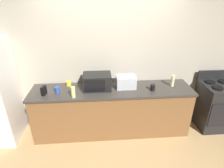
{
  "coord_description": "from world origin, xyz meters",
  "views": [
    {
      "loc": [
        -0.23,
        -2.5,
        2.41
      ],
      "look_at": [
        0.0,
        0.4,
        1.0
      ],
      "focal_mm": 29.97,
      "sensor_mm": 36.0,
      "label": 1
    }
  ],
  "objects_px": {
    "cordless_phone": "(44,91)",
    "bottle_vinegar": "(73,92)",
    "microwave": "(97,82)",
    "mug_yellow": "(69,83)",
    "mug_blue": "(57,90)",
    "stove_range": "(215,105)",
    "mug_black": "(153,88)",
    "bottle_hand_soap": "(173,81)",
    "toaster_oven": "(126,82)"
  },
  "relations": [
    {
      "from": "stove_range",
      "to": "bottle_hand_soap",
      "type": "distance_m",
      "value": 1.06
    },
    {
      "from": "stove_range",
      "to": "mug_blue",
      "type": "xyz_separation_m",
      "value": [
        -2.93,
        -0.06,
        0.49
      ]
    },
    {
      "from": "mug_black",
      "to": "bottle_vinegar",
      "type": "bearing_deg",
      "value": -174.26
    },
    {
      "from": "bottle_hand_soap",
      "to": "bottle_vinegar",
      "type": "distance_m",
      "value": 1.76
    },
    {
      "from": "bottle_vinegar",
      "to": "mug_yellow",
      "type": "bearing_deg",
      "value": 106.59
    },
    {
      "from": "mug_black",
      "to": "toaster_oven",
      "type": "bearing_deg",
      "value": 160.02
    },
    {
      "from": "mug_blue",
      "to": "mug_yellow",
      "type": "bearing_deg",
      "value": 60.08
    },
    {
      "from": "microwave",
      "to": "mug_yellow",
      "type": "height_order",
      "value": "microwave"
    },
    {
      "from": "microwave",
      "to": "mug_yellow",
      "type": "relative_size",
      "value": 5.1
    },
    {
      "from": "toaster_oven",
      "to": "mug_blue",
      "type": "distance_m",
      "value": 1.19
    },
    {
      "from": "bottle_vinegar",
      "to": "cordless_phone",
      "type": "bearing_deg",
      "value": 165.43
    },
    {
      "from": "stove_range",
      "to": "mug_yellow",
      "type": "bearing_deg",
      "value": 175.71
    },
    {
      "from": "cordless_phone",
      "to": "bottle_hand_soap",
      "type": "xyz_separation_m",
      "value": [
        2.23,
        0.14,
        0.03
      ]
    },
    {
      "from": "stove_range",
      "to": "bottle_hand_soap",
      "type": "relative_size",
      "value": 5.11
    },
    {
      "from": "stove_range",
      "to": "microwave",
      "type": "distance_m",
      "value": 2.33
    },
    {
      "from": "microwave",
      "to": "cordless_phone",
      "type": "bearing_deg",
      "value": -170.0
    },
    {
      "from": "microwave",
      "to": "bottle_hand_soap",
      "type": "height_order",
      "value": "microwave"
    },
    {
      "from": "mug_yellow",
      "to": "bottle_hand_soap",
      "type": "bearing_deg",
      "value": -5.42
    },
    {
      "from": "toaster_oven",
      "to": "mug_blue",
      "type": "xyz_separation_m",
      "value": [
        -1.18,
        -0.12,
        -0.05
      ]
    },
    {
      "from": "stove_range",
      "to": "microwave",
      "type": "bearing_deg",
      "value": 178.78
    },
    {
      "from": "mug_yellow",
      "to": "mug_blue",
      "type": "bearing_deg",
      "value": -119.92
    },
    {
      "from": "mug_yellow",
      "to": "mug_blue",
      "type": "height_order",
      "value": "mug_blue"
    },
    {
      "from": "bottle_hand_soap",
      "to": "bottle_vinegar",
      "type": "height_order",
      "value": "bottle_hand_soap"
    },
    {
      "from": "toaster_oven",
      "to": "stove_range",
      "type": "bearing_deg",
      "value": -1.97
    },
    {
      "from": "mug_yellow",
      "to": "mug_blue",
      "type": "distance_m",
      "value": 0.31
    },
    {
      "from": "cordless_phone",
      "to": "bottle_vinegar",
      "type": "bearing_deg",
      "value": 0.23
    },
    {
      "from": "bottle_vinegar",
      "to": "mug_blue",
      "type": "relative_size",
      "value": 1.71
    },
    {
      "from": "stove_range",
      "to": "mug_yellow",
      "type": "relative_size",
      "value": 11.47
    },
    {
      "from": "mug_blue",
      "to": "stove_range",
      "type": "bearing_deg",
      "value": 1.22
    },
    {
      "from": "bottle_vinegar",
      "to": "stove_range",
      "type": "bearing_deg",
      "value": 5.09
    },
    {
      "from": "cordless_phone",
      "to": "stove_range",
      "type": "bearing_deg",
      "value": 16.76
    },
    {
      "from": "stove_range",
      "to": "toaster_oven",
      "type": "xyz_separation_m",
      "value": [
        -1.75,
        0.06,
        0.54
      ]
    },
    {
      "from": "toaster_oven",
      "to": "mug_black",
      "type": "xyz_separation_m",
      "value": [
        0.44,
        -0.16,
        -0.05
      ]
    },
    {
      "from": "toaster_oven",
      "to": "bottle_hand_soap",
      "type": "distance_m",
      "value": 0.84
    },
    {
      "from": "bottle_vinegar",
      "to": "mug_yellow",
      "type": "height_order",
      "value": "bottle_vinegar"
    },
    {
      "from": "stove_range",
      "to": "cordless_phone",
      "type": "height_order",
      "value": "stove_range"
    },
    {
      "from": "bottle_vinegar",
      "to": "mug_blue",
      "type": "height_order",
      "value": "bottle_vinegar"
    },
    {
      "from": "bottle_hand_soap",
      "to": "bottle_vinegar",
      "type": "bearing_deg",
      "value": -171.28
    },
    {
      "from": "bottle_hand_soap",
      "to": "mug_blue",
      "type": "relative_size",
      "value": 1.95
    },
    {
      "from": "cordless_phone",
      "to": "mug_black",
      "type": "height_order",
      "value": "cordless_phone"
    },
    {
      "from": "toaster_oven",
      "to": "mug_yellow",
      "type": "xyz_separation_m",
      "value": [
        -1.03,
        0.15,
        -0.06
      ]
    },
    {
      "from": "microwave",
      "to": "toaster_oven",
      "type": "distance_m",
      "value": 0.51
    },
    {
      "from": "microwave",
      "to": "toaster_oven",
      "type": "relative_size",
      "value": 1.41
    },
    {
      "from": "toaster_oven",
      "to": "cordless_phone",
      "type": "bearing_deg",
      "value": -173.13
    },
    {
      "from": "microwave",
      "to": "toaster_oven",
      "type": "xyz_separation_m",
      "value": [
        0.51,
        0.01,
        -0.03
      ]
    },
    {
      "from": "cordless_phone",
      "to": "bottle_hand_soap",
      "type": "height_order",
      "value": "bottle_hand_soap"
    },
    {
      "from": "toaster_oven",
      "to": "mug_yellow",
      "type": "relative_size",
      "value": 3.61
    },
    {
      "from": "bottle_hand_soap",
      "to": "mug_black",
      "type": "bearing_deg",
      "value": -161.66
    },
    {
      "from": "bottle_vinegar",
      "to": "mug_blue",
      "type": "distance_m",
      "value": 0.34
    },
    {
      "from": "microwave",
      "to": "mug_black",
      "type": "distance_m",
      "value": 0.97
    }
  ]
}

